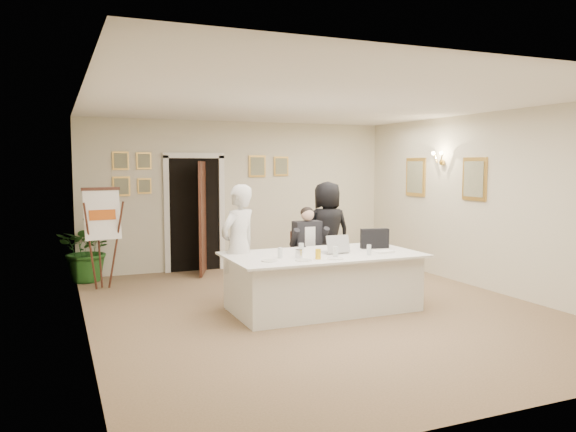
{
  "coord_description": "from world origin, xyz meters",
  "views": [
    {
      "loc": [
        -3.31,
        -6.81,
        1.98
      ],
      "look_at": [
        -0.21,
        0.6,
        1.24
      ],
      "focal_mm": 35.0,
      "sensor_mm": 36.0,
      "label": 1
    }
  ],
  "objects_px": {
    "standing_man": "(239,247)",
    "steel_jug": "(299,254)",
    "conference_table": "(323,281)",
    "seated_man": "(308,249)",
    "standing_woman": "(327,232)",
    "potted_palm": "(88,249)",
    "flip_chart": "(102,244)",
    "oj_glass": "(318,254)",
    "laptop_bag": "(375,238)",
    "paper_stack": "(383,252)",
    "laptop": "(334,243)"
  },
  "relations": [
    {
      "from": "conference_table",
      "to": "laptop_bag",
      "type": "relative_size",
      "value": 6.49
    },
    {
      "from": "seated_man",
      "to": "laptop_bag",
      "type": "height_order",
      "value": "seated_man"
    },
    {
      "from": "laptop_bag",
      "to": "paper_stack",
      "type": "height_order",
      "value": "laptop_bag"
    },
    {
      "from": "laptop",
      "to": "oj_glass",
      "type": "xyz_separation_m",
      "value": [
        -0.43,
        -0.39,
        -0.07
      ]
    },
    {
      "from": "standing_woman",
      "to": "potted_palm",
      "type": "relative_size",
      "value": 1.53
    },
    {
      "from": "laptop_bag",
      "to": "conference_table",
      "type": "bearing_deg",
      "value": -159.64
    },
    {
      "from": "standing_woman",
      "to": "oj_glass",
      "type": "height_order",
      "value": "standing_woman"
    },
    {
      "from": "laptop",
      "to": "oj_glass",
      "type": "relative_size",
      "value": 2.75
    },
    {
      "from": "laptop",
      "to": "laptop_bag",
      "type": "relative_size",
      "value": 0.88
    },
    {
      "from": "potted_palm",
      "to": "steel_jug",
      "type": "height_order",
      "value": "potted_palm"
    },
    {
      "from": "flip_chart",
      "to": "seated_man",
      "type": "bearing_deg",
      "value": -25.64
    },
    {
      "from": "flip_chart",
      "to": "laptop",
      "type": "distance_m",
      "value": 3.76
    },
    {
      "from": "standing_man",
      "to": "oj_glass",
      "type": "height_order",
      "value": "standing_man"
    },
    {
      "from": "laptop",
      "to": "paper_stack",
      "type": "height_order",
      "value": "laptop"
    },
    {
      "from": "potted_palm",
      "to": "seated_man",
      "type": "bearing_deg",
      "value": -35.18
    },
    {
      "from": "laptop",
      "to": "flip_chart",
      "type": "bearing_deg",
      "value": 138.2
    },
    {
      "from": "potted_palm",
      "to": "flip_chart",
      "type": "bearing_deg",
      "value": -78.01
    },
    {
      "from": "conference_table",
      "to": "paper_stack",
      "type": "height_order",
      "value": "paper_stack"
    },
    {
      "from": "laptop",
      "to": "steel_jug",
      "type": "relative_size",
      "value": 3.25
    },
    {
      "from": "laptop",
      "to": "laptop_bag",
      "type": "distance_m",
      "value": 0.75
    },
    {
      "from": "laptop_bag",
      "to": "standing_woman",
      "type": "bearing_deg",
      "value": 102.0
    },
    {
      "from": "steel_jug",
      "to": "potted_palm",
      "type": "bearing_deg",
      "value": 125.05
    },
    {
      "from": "seated_man",
      "to": "paper_stack",
      "type": "relative_size",
      "value": 5.07
    },
    {
      "from": "flip_chart",
      "to": "potted_palm",
      "type": "distance_m",
      "value": 0.82
    },
    {
      "from": "conference_table",
      "to": "laptop",
      "type": "relative_size",
      "value": 7.35
    },
    {
      "from": "seated_man",
      "to": "oj_glass",
      "type": "relative_size",
      "value": 10.37
    },
    {
      "from": "seated_man",
      "to": "conference_table",
      "type": "bearing_deg",
      "value": -98.01
    },
    {
      "from": "paper_stack",
      "to": "steel_jug",
      "type": "height_order",
      "value": "steel_jug"
    },
    {
      "from": "laptop_bag",
      "to": "steel_jug",
      "type": "height_order",
      "value": "laptop_bag"
    },
    {
      "from": "conference_table",
      "to": "seated_man",
      "type": "height_order",
      "value": "seated_man"
    },
    {
      "from": "seated_man",
      "to": "paper_stack",
      "type": "bearing_deg",
      "value": -61.03
    },
    {
      "from": "flip_chart",
      "to": "potted_palm",
      "type": "bearing_deg",
      "value": 101.99
    },
    {
      "from": "laptop_bag",
      "to": "steel_jug",
      "type": "bearing_deg",
      "value": -154.39
    },
    {
      "from": "conference_table",
      "to": "oj_glass",
      "type": "bearing_deg",
      "value": -123.69
    },
    {
      "from": "conference_table",
      "to": "oj_glass",
      "type": "height_order",
      "value": "oj_glass"
    },
    {
      "from": "laptop",
      "to": "potted_palm",
      "type": "bearing_deg",
      "value": 131.9
    },
    {
      "from": "conference_table",
      "to": "seated_man",
      "type": "xyz_separation_m",
      "value": [
        0.26,
        1.03,
        0.28
      ]
    },
    {
      "from": "paper_stack",
      "to": "laptop",
      "type": "bearing_deg",
      "value": 157.8
    },
    {
      "from": "standing_man",
      "to": "oj_glass",
      "type": "distance_m",
      "value": 1.19
    },
    {
      "from": "laptop_bag",
      "to": "seated_man",
      "type": "bearing_deg",
      "value": 137.37
    },
    {
      "from": "flip_chart",
      "to": "oj_glass",
      "type": "height_order",
      "value": "flip_chart"
    },
    {
      "from": "potted_palm",
      "to": "laptop_bag",
      "type": "distance_m",
      "value": 4.87
    },
    {
      "from": "seated_man",
      "to": "oj_glass",
      "type": "xyz_separation_m",
      "value": [
        -0.52,
        -1.42,
        0.17
      ]
    },
    {
      "from": "laptop",
      "to": "laptop_bag",
      "type": "bearing_deg",
      "value": 9.85
    },
    {
      "from": "standing_man",
      "to": "steel_jug",
      "type": "height_order",
      "value": "standing_man"
    },
    {
      "from": "steel_jug",
      "to": "conference_table",
      "type": "bearing_deg",
      "value": 24.51
    },
    {
      "from": "seated_man",
      "to": "steel_jug",
      "type": "bearing_deg",
      "value": -113.6
    },
    {
      "from": "paper_stack",
      "to": "steel_jug",
      "type": "xyz_separation_m",
      "value": [
        -1.25,
        0.05,
        0.04
      ]
    },
    {
      "from": "flip_chart",
      "to": "laptop_bag",
      "type": "relative_size",
      "value": 3.92
    },
    {
      "from": "conference_table",
      "to": "seated_man",
      "type": "relative_size",
      "value": 1.95
    }
  ]
}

